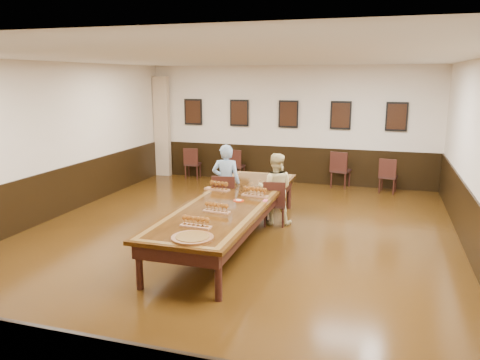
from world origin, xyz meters
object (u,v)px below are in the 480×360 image
(carved_platter, at_px, (192,238))
(chair_man, at_px, (225,198))
(chair_woman, at_px, (275,203))
(spare_chair_d, at_px, (388,175))
(spare_chair_a, at_px, (193,163))
(conference_table, at_px, (232,207))
(spare_chair_c, at_px, (341,169))
(person_man, at_px, (226,183))
(person_woman, at_px, (275,189))
(spare_chair_b, at_px, (236,165))

(carved_platter, bearing_deg, chair_man, 101.07)
(chair_woman, relative_size, spare_chair_d, 1.02)
(spare_chair_a, height_order, conference_table, spare_chair_a)
(spare_chair_c, height_order, person_man, person_man)
(spare_chair_d, relative_size, carved_platter, 1.25)
(spare_chair_c, distance_m, carved_platter, 7.04)
(chair_woman, xyz_separation_m, spare_chair_d, (2.15, 3.45, -0.01))
(spare_chair_d, bearing_deg, spare_chair_a, 8.16)
(person_man, height_order, person_woman, person_man)
(spare_chair_b, relative_size, carved_platter, 1.28)
(spare_chair_b, bearing_deg, spare_chair_a, 1.38)
(chair_woman, distance_m, person_man, 1.07)
(person_man, bearing_deg, spare_chair_a, -66.07)
(chair_man, xyz_separation_m, spare_chair_c, (1.94, 3.78, -0.00))
(spare_chair_c, bearing_deg, conference_table, 85.57)
(spare_chair_d, bearing_deg, conference_table, 68.83)
(chair_woman, height_order, spare_chair_b, same)
(chair_woman, height_order, carved_platter, chair_woman)
(spare_chair_b, height_order, conference_table, spare_chair_b)
(spare_chair_b, bearing_deg, chair_man, 105.54)
(person_man, bearing_deg, chair_man, 90.00)
(chair_man, bearing_deg, spare_chair_a, -66.64)
(spare_chair_a, bearing_deg, conference_table, 113.26)
(person_man, distance_m, person_woman, 1.01)
(chair_woman, distance_m, conference_table, 1.20)
(conference_table, bearing_deg, person_man, 113.75)
(person_woman, bearing_deg, spare_chair_b, -70.00)
(chair_woman, xyz_separation_m, spare_chair_a, (-3.27, 3.59, -0.01))
(chair_man, xyz_separation_m, spare_chair_b, (-0.95, 3.69, -0.04))
(chair_man, distance_m, chair_woman, 1.01)
(spare_chair_c, height_order, conference_table, spare_chair_c)
(person_woman, bearing_deg, person_man, -4.32)
(chair_woman, xyz_separation_m, conference_table, (-0.54, -1.06, 0.15))
(spare_chair_a, xyz_separation_m, conference_table, (2.73, -4.66, 0.16))
(spare_chair_c, bearing_deg, person_woman, 88.03)
(spare_chair_c, bearing_deg, spare_chair_b, 14.76)
(chair_man, distance_m, spare_chair_b, 3.81)
(person_woman, height_order, carved_platter, person_woman)
(carved_platter, bearing_deg, person_man, 100.99)
(chair_woman, distance_m, spare_chair_d, 4.07)
(spare_chair_b, distance_m, conference_table, 4.87)
(spare_chair_b, distance_m, spare_chair_d, 4.11)
(chair_man, height_order, spare_chair_c, chair_man)
(person_woman, bearing_deg, conference_table, 56.53)
(spare_chair_d, bearing_deg, carved_platter, 78.78)
(person_man, distance_m, conference_table, 1.19)
(chair_man, xyz_separation_m, spare_chair_d, (3.15, 3.54, -0.04))
(spare_chair_a, distance_m, spare_chair_b, 1.32)
(spare_chair_a, distance_m, spare_chair_c, 4.21)
(spare_chair_a, relative_size, conference_table, 0.18)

